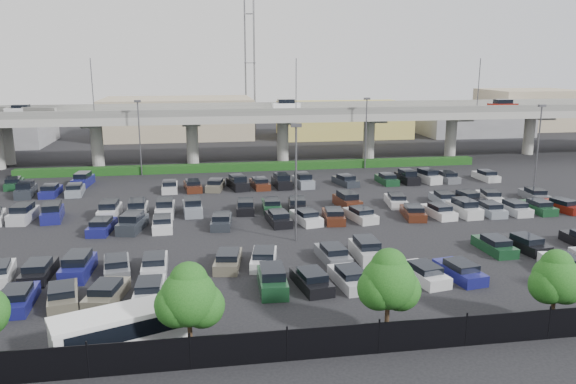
{
  "coord_description": "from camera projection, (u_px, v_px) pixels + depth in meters",
  "views": [
    {
      "loc": [
        -8.25,
        -54.39,
        15.41
      ],
      "look_at": [
        0.97,
        2.19,
        2.0
      ],
      "focal_mm": 35.0,
      "sensor_mm": 36.0,
      "label": 1
    }
  ],
  "objects": [
    {
      "name": "overpass",
      "position": [
        250.0,
        117.0,
        86.22
      ],
      "size": [
        150.0,
        13.0,
        15.8
      ],
      "color": "#9A9991",
      "rests_on": "ground"
    },
    {
      "name": "ground",
      "position": [
        282.0,
        216.0,
        57.07
      ],
      "size": [
        280.0,
        280.0,
        0.0
      ],
      "primitive_type": "plane",
      "color": "black"
    },
    {
      "name": "parked_cars",
      "position": [
        279.0,
        219.0,
        53.72
      ],
      "size": [
        63.26,
        41.64,
        1.67
      ],
      "color": "silver",
      "rests_on": "ground"
    },
    {
      "name": "distant_buildings",
      "position": [
        296.0,
        118.0,
        117.56
      ],
      "size": [
        138.0,
        24.0,
        9.0
      ],
      "color": "gray",
      "rests_on": "ground"
    },
    {
      "name": "shuttle_bus",
      "position": [
        119.0,
        329.0,
        30.43
      ],
      "size": [
        7.43,
        4.81,
        2.26
      ],
      "color": "silver",
      "rests_on": "ground"
    },
    {
      "name": "fence",
      "position": [
        360.0,
        340.0,
        29.95
      ],
      "size": [
        70.0,
        0.1,
        2.0
      ],
      "color": "black",
      "rests_on": "ground"
    },
    {
      "name": "tree_row",
      "position": [
        367.0,
        282.0,
        30.89
      ],
      "size": [
        65.07,
        3.66,
        5.94
      ],
      "color": "#332316",
      "rests_on": "ground"
    },
    {
      "name": "light_poles",
      "position": [
        239.0,
        154.0,
        56.93
      ],
      "size": [
        66.9,
        48.38,
        10.3
      ],
      "color": "#4C4C51",
      "rests_on": "ground"
    },
    {
      "name": "comm_tower",
      "position": [
        250.0,
        60.0,
        125.26
      ],
      "size": [
        2.4,
        2.4,
        30.0
      ],
      "color": "#4C4C51",
      "rests_on": "ground"
    },
    {
      "name": "hedge",
      "position": [
        256.0,
        167.0,
        80.98
      ],
      "size": [
        66.0,
        1.6,
        1.1
      ],
      "primitive_type": "cube",
      "color": "#103712",
      "rests_on": "ground"
    }
  ]
}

